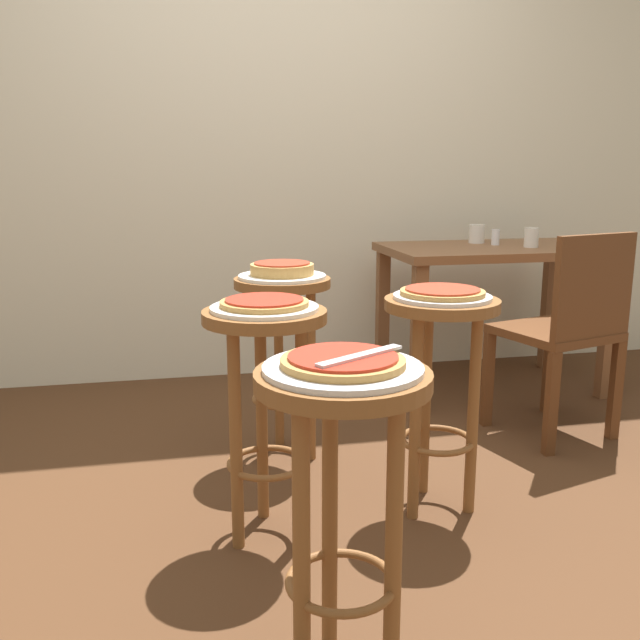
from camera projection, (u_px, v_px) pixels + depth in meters
The scene contains 20 objects.
ground_plane at pixel (344, 509), 2.25m from camera, with size 6.00×6.00×0.00m, color #4C2D19.
back_wall at pixel (267, 87), 3.51m from camera, with size 6.00×0.10×3.00m, color beige.
stool_foreground at pixel (342, 461), 1.40m from camera, with size 0.36×0.36×0.70m.
serving_plate_foreground at pixel (343, 369), 1.36m from camera, with size 0.32×0.32×0.01m, color silver.
pizza_foreground at pixel (343, 361), 1.36m from camera, with size 0.25×0.25×0.02m.
stool_middle at pixel (266, 374), 2.00m from camera, with size 0.36×0.36×0.70m.
serving_plate_middle at pixel (264, 308), 1.96m from camera, with size 0.31×0.31×0.01m, color white.
pizza_middle at pixel (264, 303), 1.95m from camera, with size 0.25×0.25×0.02m.
stool_leftside at pixel (440, 358), 2.17m from camera, with size 0.36×0.36×0.70m.
serving_plate_leftside at pixel (442, 297), 2.13m from camera, with size 0.30×0.30×0.01m, color silver.
pizza_leftside at pixel (442, 292), 2.12m from camera, with size 0.26×0.26×0.02m.
stool_rear at pixel (283, 328), 2.58m from camera, with size 0.36×0.36×0.70m.
serving_plate_rear at pixel (282, 276), 2.53m from camera, with size 0.32×0.32×0.01m, color white.
pizza_rear at pixel (282, 269), 2.53m from camera, with size 0.23×0.23×0.05m.
dining_table at pixel (493, 269), 3.39m from camera, with size 1.06×0.64×0.72m.
cup_near_edge at pixel (531, 238), 3.31m from camera, with size 0.07×0.07×0.09m, color silver.
cup_far_edge at pixel (477, 234), 3.50m from camera, with size 0.08×0.08×0.09m, color silver.
condiment_shaker at pixel (496, 237), 3.41m from camera, with size 0.04×0.04×0.08m, color white.
wooden_chair at pixel (567, 327), 2.77m from camera, with size 0.49×0.49×0.85m.
pizza_server_knife at pixel (360, 356), 1.34m from camera, with size 0.22×0.02×0.01m, color silver.
Camera 1 is at (-0.51, -2.01, 1.09)m, focal length 38.68 mm.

